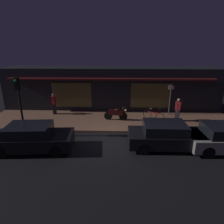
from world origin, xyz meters
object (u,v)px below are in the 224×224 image
at_px(bicycle_parked, 153,115).
at_px(motorcycle, 116,113).
at_px(person_photographer, 54,103).
at_px(sign_post, 170,98).
at_px(parked_car_far, 166,135).
at_px(person_bystander, 178,109).
at_px(traffic_light_pole, 19,97).
at_px(parked_car_near, 32,138).

bearing_deg(bicycle_parked, motorcycle, -178.18).
bearing_deg(person_photographer, bicycle_parked, -8.11).
height_order(sign_post, parked_car_far, sign_post).
relative_size(motorcycle, person_photographer, 1.02).
xyz_separation_m(person_bystander, traffic_light_pole, (-9.96, -2.53, 1.45)).
bearing_deg(parked_car_near, motorcycle, 43.53).
height_order(person_photographer, sign_post, sign_post).
height_order(sign_post, traffic_light_pole, traffic_light_pole).
height_order(person_photographer, parked_car_near, person_photographer).
bearing_deg(traffic_light_pole, person_photographer, 79.75).
distance_m(sign_post, parked_car_near, 10.23).
bearing_deg(bicycle_parked, person_photographer, 171.89).
bearing_deg(person_bystander, motorcycle, 179.39).
bearing_deg(parked_car_far, motorcycle, 126.57).
height_order(motorcycle, person_bystander, person_bystander).
height_order(traffic_light_pole, parked_car_near, traffic_light_pole).
bearing_deg(person_photographer, parked_car_far, -32.41).
bearing_deg(sign_post, person_bystander, -81.67).
bearing_deg(person_bystander, parked_car_near, -154.84).
distance_m(bicycle_parked, person_bystander, 1.75).
distance_m(motorcycle, person_bystander, 4.39).
bearing_deg(parked_car_near, bicycle_parked, 30.90).
xyz_separation_m(motorcycle, traffic_light_pole, (-5.58, -2.57, 1.83)).
relative_size(bicycle_parked, traffic_light_pole, 0.39).
xyz_separation_m(parked_car_near, parked_car_far, (7.10, 0.49, 0.00)).
relative_size(sign_post, parked_car_near, 0.57).
bearing_deg(motorcycle, sign_post, 18.64).
distance_m(motorcycle, sign_post, 4.48).
xyz_separation_m(motorcycle, parked_car_near, (-4.38, -4.16, 0.06)).
height_order(motorcycle, traffic_light_pole, traffic_light_pole).
height_order(bicycle_parked, parked_car_far, parked_car_far).
relative_size(bicycle_parked, person_photographer, 0.84).
distance_m(traffic_light_pole, parked_car_far, 8.56).
xyz_separation_m(person_bystander, sign_post, (-0.21, 1.45, 0.48)).
relative_size(person_bystander, traffic_light_pole, 0.46).
bearing_deg(bicycle_parked, person_bystander, -4.58).
bearing_deg(motorcycle, traffic_light_pole, -155.24).
xyz_separation_m(bicycle_parked, traffic_light_pole, (-8.29, -2.66, 1.97)).
bearing_deg(bicycle_parked, parked_car_near, -149.10).
xyz_separation_m(motorcycle, person_bystander, (4.38, -0.05, 0.38)).
distance_m(sign_post, traffic_light_pole, 10.57).
height_order(bicycle_parked, parked_car_near, parked_car_near).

